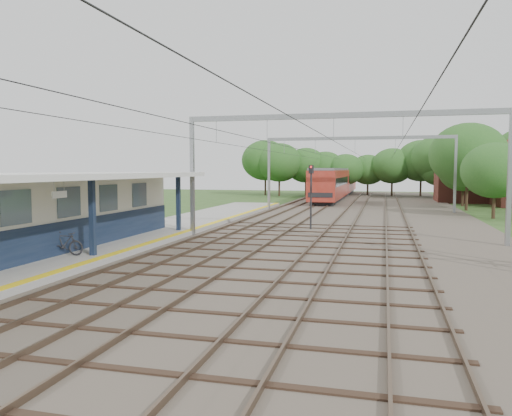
# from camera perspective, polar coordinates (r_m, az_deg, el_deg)

# --- Properties ---
(ground) EXTENTS (160.00, 160.00, 0.00)m
(ground) POSITION_cam_1_polar(r_m,az_deg,el_deg) (14.29, -10.88, -11.70)
(ground) COLOR #2D4C1E
(ground) RESTS_ON ground
(ballast_bed) EXTENTS (18.00, 90.00, 0.10)m
(ballast_bed) POSITION_cam_1_polar(r_m,az_deg,el_deg) (42.61, 11.82, -0.92)
(ballast_bed) COLOR #473D33
(ballast_bed) RESTS_ON ground
(platform) EXTENTS (5.00, 52.00, 0.35)m
(platform) POSITION_cam_1_polar(r_m,az_deg,el_deg) (29.84, -12.41, -2.94)
(platform) COLOR gray
(platform) RESTS_ON ground
(yellow_stripe) EXTENTS (0.45, 52.00, 0.01)m
(yellow_stripe) POSITION_cam_1_polar(r_m,az_deg,el_deg) (28.88, -8.43, -2.77)
(yellow_stripe) COLOR yellow
(yellow_stripe) RESTS_ON platform
(station_building) EXTENTS (3.41, 18.00, 3.40)m
(station_building) POSITION_cam_1_polar(r_m,az_deg,el_deg) (24.46, -22.83, -0.38)
(station_building) COLOR beige
(station_building) RESTS_ON platform
(canopy) EXTENTS (6.40, 20.00, 3.44)m
(canopy) POSITION_cam_1_polar(r_m,az_deg,el_deg) (22.93, -22.25, 3.34)
(canopy) COLOR #101D34
(canopy) RESTS_ON platform
(rail_tracks) EXTENTS (11.80, 88.00, 0.15)m
(rail_tracks) POSITION_cam_1_polar(r_m,az_deg,el_deg) (42.78, 8.47, -0.68)
(rail_tracks) COLOR brown
(rail_tracks) RESTS_ON ballast_bed
(catenary_system) EXTENTS (17.22, 88.00, 7.00)m
(catenary_system) POSITION_cam_1_polar(r_m,az_deg,el_deg) (37.79, 10.68, 6.72)
(catenary_system) COLOR gray
(catenary_system) RESTS_ON ground
(tree_band) EXTENTS (31.72, 30.88, 8.82)m
(tree_band) POSITION_cam_1_polar(r_m,az_deg,el_deg) (69.55, 12.80, 5.12)
(tree_band) COLOR #382619
(tree_band) RESTS_ON ground
(house_far) EXTENTS (8.00, 6.12, 8.66)m
(house_far) POSITION_cam_1_polar(r_m,az_deg,el_deg) (65.17, 23.40, 3.44)
(house_far) COLOR brown
(house_far) RESTS_ON ground
(bicycle) EXTENTS (1.71, 0.60, 1.01)m
(bicycle) POSITION_cam_1_polar(r_m,az_deg,el_deg) (22.45, -21.05, -3.79)
(bicycle) COLOR black
(bicycle) RESTS_ON platform
(train) EXTENTS (3.05, 38.01, 4.00)m
(train) POSITION_cam_1_polar(r_m,az_deg,el_deg) (70.90, 9.27, 2.98)
(train) COLOR black
(train) RESTS_ON ballast_bed
(signal_post) EXTENTS (0.33, 0.31, 4.22)m
(signal_post) POSITION_cam_1_polar(r_m,az_deg,el_deg) (32.26, 6.31, 2.05)
(signal_post) COLOR black
(signal_post) RESTS_ON ground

